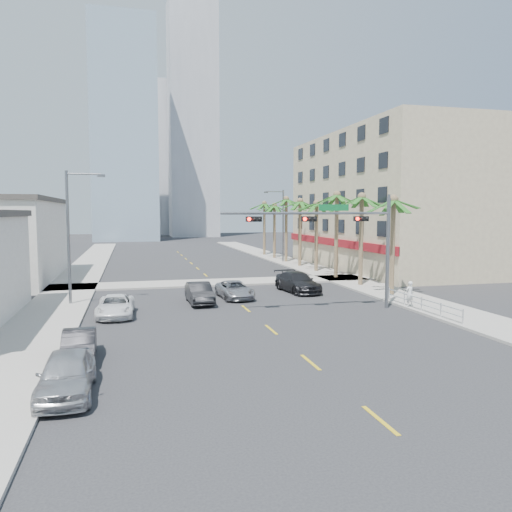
{
  "coord_description": "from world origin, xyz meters",
  "views": [
    {
      "loc": [
        -7.18,
        -21.18,
        6.25
      ],
      "look_at": [
        0.49,
        9.27,
        3.5
      ],
      "focal_mm": 35.0,
      "sensor_mm": 36.0,
      "label": 1
    }
  ],
  "objects": [
    {
      "name": "ground",
      "position": [
        0.0,
        0.0,
        0.0
      ],
      "size": [
        260.0,
        260.0,
        0.0
      ],
      "primitive_type": "plane",
      "color": "#262628",
      "rests_on": "ground"
    },
    {
      "name": "sidewalk_right",
      "position": [
        12.0,
        20.0,
        0.07
      ],
      "size": [
        4.0,
        120.0,
        0.15
      ],
      "primitive_type": "cube",
      "color": "gray",
      "rests_on": "ground"
    },
    {
      "name": "sidewalk_left",
      "position": [
        -12.0,
        20.0,
        0.07
      ],
      "size": [
        4.0,
        120.0,
        0.15
      ],
      "primitive_type": "cube",
      "color": "gray",
      "rests_on": "ground"
    },
    {
      "name": "sidewalk_cross",
      "position": [
        0.0,
        22.0,
        0.07
      ],
      "size": [
        80.0,
        4.0,
        0.15
      ],
      "primitive_type": "cube",
      "color": "gray",
      "rests_on": "ground"
    },
    {
      "name": "building_right",
      "position": [
        21.99,
        30.0,
        7.5
      ],
      "size": [
        15.25,
        28.0,
        15.0
      ],
      "color": "tan",
      "rests_on": "ground"
    },
    {
      "name": "tower_far_left",
      "position": [
        -8.0,
        95.0,
        24.0
      ],
      "size": [
        14.0,
        14.0,
        48.0
      ],
      "primitive_type": "cube",
      "color": "#99B2C6",
      "rests_on": "ground"
    },
    {
      "name": "tower_far_right",
      "position": [
        9.0,
        110.0,
        30.0
      ],
      "size": [
        12.0,
        12.0,
        60.0
      ],
      "primitive_type": "cube",
      "color": "#ADADB2",
      "rests_on": "ground"
    },
    {
      "name": "tower_far_center",
      "position": [
        -3.0,
        125.0,
        21.0
      ],
      "size": [
        16.0,
        16.0,
        42.0
      ],
      "primitive_type": "cube",
      "color": "#ADADB2",
      "rests_on": "ground"
    },
    {
      "name": "traffic_signal_mast",
      "position": [
        5.78,
        7.95,
        5.06
      ],
      "size": [
        11.12,
        0.54,
        7.2
      ],
      "color": "slate",
      "rests_on": "ground"
    },
    {
      "name": "palm_tree_0",
      "position": [
        11.6,
        12.0,
        7.08
      ],
      "size": [
        4.8,
        4.8,
        7.8
      ],
      "color": "brown",
      "rests_on": "ground"
    },
    {
      "name": "palm_tree_1",
      "position": [
        11.6,
        17.2,
        7.43
      ],
      "size": [
        4.8,
        4.8,
        8.16
      ],
      "color": "brown",
      "rests_on": "ground"
    },
    {
      "name": "palm_tree_2",
      "position": [
        11.6,
        22.4,
        7.78
      ],
      "size": [
        4.8,
        4.8,
        8.52
      ],
      "color": "brown",
      "rests_on": "ground"
    },
    {
      "name": "palm_tree_3",
      "position": [
        11.6,
        27.6,
        7.08
      ],
      "size": [
        4.8,
        4.8,
        7.8
      ],
      "color": "brown",
      "rests_on": "ground"
    },
    {
      "name": "palm_tree_4",
      "position": [
        11.6,
        32.8,
        7.43
      ],
      "size": [
        4.8,
        4.8,
        8.16
      ],
      "color": "brown",
      "rests_on": "ground"
    },
    {
      "name": "palm_tree_5",
      "position": [
        11.6,
        38.0,
        7.78
      ],
      "size": [
        4.8,
        4.8,
        8.52
      ],
      "color": "brown",
      "rests_on": "ground"
    },
    {
      "name": "palm_tree_6",
      "position": [
        11.6,
        43.2,
        7.08
      ],
      "size": [
        4.8,
        4.8,
        7.8
      ],
      "color": "brown",
      "rests_on": "ground"
    },
    {
      "name": "palm_tree_7",
      "position": [
        11.6,
        48.4,
        7.43
      ],
      "size": [
        4.8,
        4.8,
        8.16
      ],
      "color": "brown",
      "rests_on": "ground"
    },
    {
      "name": "streetlight_left",
      "position": [
        -11.0,
        14.0,
        5.06
      ],
      "size": [
        2.55,
        0.25,
        9.0
      ],
      "color": "slate",
      "rests_on": "ground"
    },
    {
      "name": "streetlight_right",
      "position": [
        11.0,
        38.0,
        5.06
      ],
      "size": [
        2.55,
        0.25,
        9.0
      ],
      "color": "slate",
      "rests_on": "ground"
    },
    {
      "name": "guardrail",
      "position": [
        10.3,
        6.0,
        0.67
      ],
      "size": [
        0.08,
        8.08,
        1.0
      ],
      "color": "silver",
      "rests_on": "ground"
    },
    {
      "name": "car_parked_near",
      "position": [
        -9.4,
        -3.55,
        0.76
      ],
      "size": [
        1.81,
        4.45,
        1.51
      ],
      "primitive_type": "imported",
      "rotation": [
        0.0,
        0.0,
        0.0
      ],
      "color": "#B7B8BC",
      "rests_on": "ground"
    },
    {
      "name": "car_parked_mid",
      "position": [
        -9.4,
        0.7,
        0.63
      ],
      "size": [
        1.5,
        3.9,
        1.27
      ],
      "primitive_type": "imported",
      "rotation": [
        0.0,
        0.0,
        0.04
      ],
      "color": "black",
      "rests_on": "ground"
    },
    {
      "name": "car_parked_far",
      "position": [
        -8.15,
        9.58,
        0.64
      ],
      "size": [
        2.28,
        4.66,
        1.27
      ],
      "primitive_type": "imported",
      "rotation": [
        0.0,
        0.0,
        -0.04
      ],
      "color": "white",
      "rests_on": "ground"
    },
    {
      "name": "car_lane_left",
      "position": [
        -2.67,
        12.64,
        0.72
      ],
      "size": [
        1.63,
        4.39,
        1.44
      ],
      "primitive_type": "imported",
      "rotation": [
        0.0,
        0.0,
        0.02
      ],
      "color": "black",
      "rests_on": "ground"
    },
    {
      "name": "car_lane_center",
      "position": [
        0.09,
        14.04,
        0.63
      ],
      "size": [
        2.37,
        4.68,
        1.27
      ],
      "primitive_type": "imported",
      "rotation": [
        0.0,
        0.0,
        0.06
      ],
      "color": "#A9A9AE",
      "rests_on": "ground"
    },
    {
      "name": "car_lane_right",
      "position": [
        5.5,
        15.73,
        0.78
      ],
      "size": [
        2.79,
        5.57,
        1.55
      ],
      "primitive_type": "imported",
      "rotation": [
        0.0,
        0.0,
        0.12
      ],
      "color": "black",
      "rests_on": "ground"
    },
    {
      "name": "pedestrian",
      "position": [
        10.3,
        7.39,
        0.98
      ],
      "size": [
        0.68,
        0.53,
        1.66
      ],
      "primitive_type": "imported",
      "rotation": [
        0.0,
        0.0,
        3.38
      ],
      "color": "white",
      "rests_on": "sidewalk_right"
    }
  ]
}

